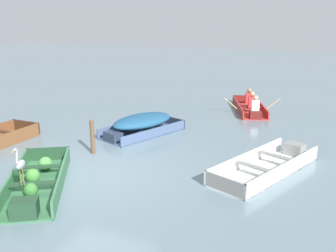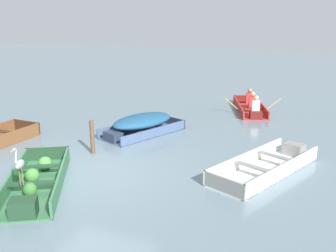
# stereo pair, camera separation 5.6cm
# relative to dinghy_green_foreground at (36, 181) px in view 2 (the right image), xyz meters

# --- Properties ---
(ground_plane) EXTENTS (80.00, 80.00, 0.00)m
(ground_plane) POSITION_rel_dinghy_green_foreground_xyz_m (0.61, 1.22, -0.15)
(ground_plane) COLOR slate
(dinghy_green_foreground) EXTENTS (2.63, 3.27, 0.38)m
(dinghy_green_foreground) POSITION_rel_dinghy_green_foreground_xyz_m (0.00, 0.00, 0.00)
(dinghy_green_foreground) COLOR #387047
(dinghy_green_foreground) RESTS_ON ground
(skiff_slate_blue_near_moored) EXTENTS (2.13, 3.01, 0.65)m
(skiff_slate_blue_near_moored) POSITION_rel_dinghy_green_foreground_xyz_m (0.26, 4.55, 0.22)
(skiff_slate_blue_near_moored) COLOR #475B7F
(skiff_slate_blue_near_moored) RESTS_ON ground
(skiff_white_far_moored) EXTENTS (2.24, 3.56, 0.37)m
(skiff_white_far_moored) POSITION_rel_dinghy_green_foreground_xyz_m (4.53, 3.08, -0.02)
(skiff_white_far_moored) COLOR white
(skiff_white_far_moored) RESTS_ON ground
(rowboat_red_with_crew) EXTENTS (2.27, 3.37, 0.88)m
(rowboat_red_with_crew) POSITION_rel_dinghy_green_foreground_xyz_m (2.85, 9.07, 0.06)
(rowboat_red_with_crew) COLOR #AD2D28
(rowboat_red_with_crew) RESTS_ON ground
(heron_on_dinghy) EXTENTS (0.25, 0.45, 0.84)m
(heron_on_dinghy) POSITION_rel_dinghy_green_foreground_xyz_m (0.25, -0.65, 0.70)
(heron_on_dinghy) COLOR olive
(heron_on_dinghy) RESTS_ON dinghy_green_foreground
(mooring_post) EXTENTS (0.12, 0.12, 0.95)m
(mooring_post) POSITION_rel_dinghy_green_foreground_xyz_m (-0.15, 2.37, 0.33)
(mooring_post) COLOR brown
(mooring_post) RESTS_ON ground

